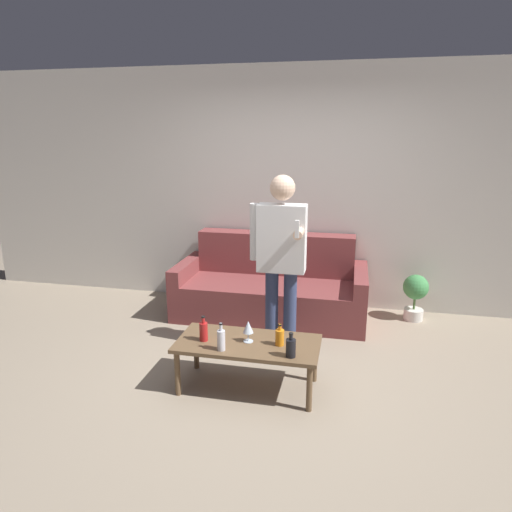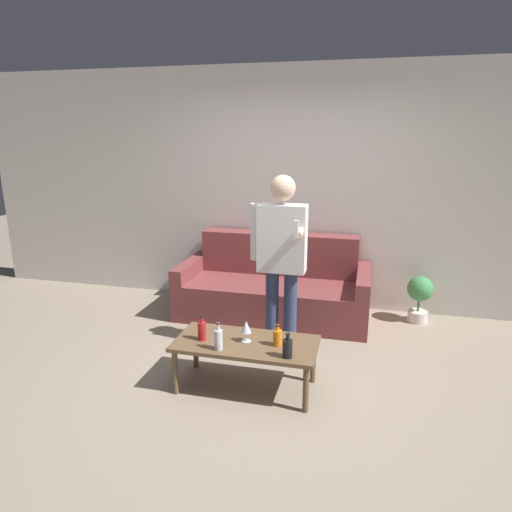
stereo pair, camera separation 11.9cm
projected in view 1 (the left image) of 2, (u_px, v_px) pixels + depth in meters
name	position (u px, v px, depth m)	size (l,w,h in m)	color
ground_plane	(259.00, 388.00, 3.64)	(16.00, 16.00, 0.00)	gray
wall_back	(295.00, 189.00, 5.18)	(8.00, 0.06, 2.70)	silver
couch	(272.00, 288.00, 5.07)	(2.06, 0.90, 0.87)	brown
coffee_table	(248.00, 347.00, 3.56)	(1.11, 0.53, 0.40)	brown
bottle_orange	(204.00, 331.00, 3.56)	(0.07, 0.07, 0.20)	#B21E1E
bottle_green	(291.00, 347.00, 3.30)	(0.07, 0.07, 0.19)	black
bottle_dark	(221.00, 339.00, 3.40)	(0.06, 0.06, 0.22)	silver
bottle_yellow	(280.00, 337.00, 3.48)	(0.07, 0.07, 0.17)	orange
wine_glass_near	(248.00, 327.00, 3.53)	(0.08, 0.08, 0.17)	silver
person_standing_front	(281.00, 252.00, 3.99)	(0.49, 0.42, 1.63)	navy
potted_plant	(415.00, 293.00, 4.91)	(0.27, 0.27, 0.51)	silver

